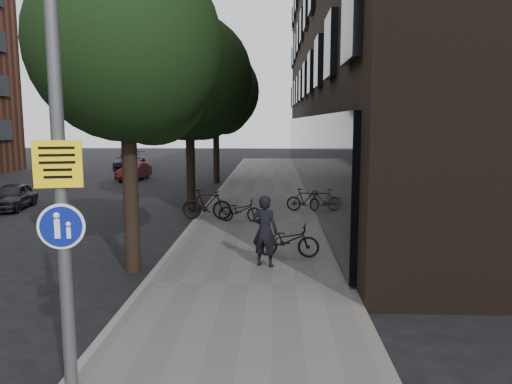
{
  "coord_description": "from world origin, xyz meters",
  "views": [
    {
      "loc": [
        0.78,
        -7.01,
        3.58
      ],
      "look_at": [
        0.37,
        4.11,
        2.0
      ],
      "focal_mm": 35.0,
      "sensor_mm": 36.0,
      "label": 1
    }
  ],
  "objects_px": {
    "pedestrian": "(265,231)",
    "parked_car_near": "(12,196)",
    "signpost": "(62,206)",
    "parked_bike_facade_near": "(288,240)"
  },
  "relations": [
    {
      "from": "parked_bike_facade_near",
      "to": "parked_car_near",
      "type": "xyz_separation_m",
      "value": [
        -11.1,
        7.31,
        -0.02
      ]
    },
    {
      "from": "parked_bike_facade_near",
      "to": "parked_car_near",
      "type": "bearing_deg",
      "value": 65.47
    },
    {
      "from": "signpost",
      "to": "parked_car_near",
      "type": "relative_size",
      "value": 1.55
    },
    {
      "from": "signpost",
      "to": "pedestrian",
      "type": "bearing_deg",
      "value": 55.6
    },
    {
      "from": "pedestrian",
      "to": "parked_car_near",
      "type": "height_order",
      "value": "pedestrian"
    },
    {
      "from": "parked_bike_facade_near",
      "to": "signpost",
      "type": "bearing_deg",
      "value": 165.05
    },
    {
      "from": "pedestrian",
      "to": "parked_car_near",
      "type": "distance_m",
      "value": 13.34
    },
    {
      "from": "signpost",
      "to": "parked_bike_facade_near",
      "type": "bearing_deg",
      "value": 54.0
    },
    {
      "from": "pedestrian",
      "to": "parked_car_near",
      "type": "relative_size",
      "value": 0.55
    },
    {
      "from": "pedestrian",
      "to": "parked_bike_facade_near",
      "type": "height_order",
      "value": "pedestrian"
    }
  ]
}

